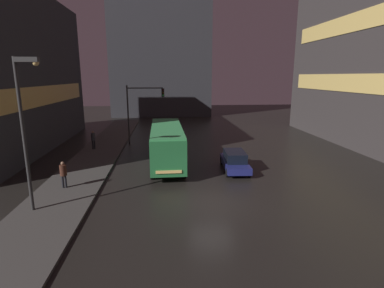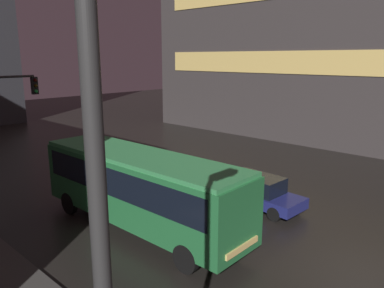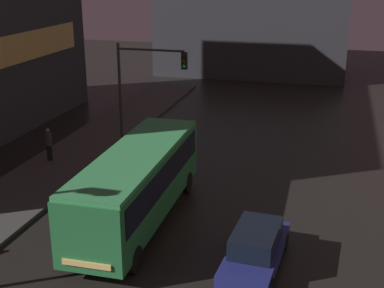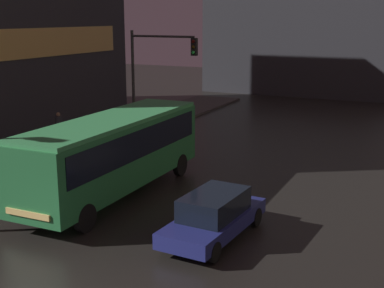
{
  "view_description": "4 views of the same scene",
  "coord_description": "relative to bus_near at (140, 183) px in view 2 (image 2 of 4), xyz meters",
  "views": [
    {
      "loc": [
        -2.62,
        -16.25,
        7.28
      ],
      "look_at": [
        -0.46,
        8.0,
        1.74
      ],
      "focal_mm": 28.0,
      "sensor_mm": 36.0,
      "label": 1
    },
    {
      "loc": [
        -11.7,
        -3.22,
        6.97
      ],
      "look_at": [
        1.89,
        9.37,
        2.68
      ],
      "focal_mm": 35.0,
      "sensor_mm": 36.0,
      "label": 2
    },
    {
      "loc": [
        5.03,
        -10.94,
        10.46
      ],
      "look_at": [
        -1.06,
        11.24,
        2.66
      ],
      "focal_mm": 50.0,
      "sensor_mm": 36.0,
      "label": 3
    },
    {
      "loc": [
        9.23,
        -9.03,
        7.11
      ],
      "look_at": [
        1.3,
        7.36,
        2.73
      ],
      "focal_mm": 50.0,
      "sensor_mm": 36.0,
      "label": 4
    }
  ],
  "objects": [
    {
      "name": "ground_plane",
      "position": [
        2.55,
        -8.16,
        -1.98
      ],
      "size": [
        120.0,
        120.0,
        0.0
      ],
      "primitive_type": "plane",
      "color": "black"
    },
    {
      "name": "car_taxi",
      "position": [
        5.3,
        -2.13,
        -1.2
      ],
      "size": [
        2.03,
        4.73,
        1.53
      ],
      "rotation": [
        0.0,
        0.0,
        3.09
      ],
      "color": "navy",
      "rests_on": "ground"
    },
    {
      "name": "bus_near",
      "position": [
        0.0,
        0.0,
        0.0
      ],
      "size": [
        2.73,
        10.15,
        3.21
      ],
      "rotation": [
        0.0,
        0.0,
        3.16
      ],
      "color": "#236B38",
      "rests_on": "ground"
    },
    {
      "name": "building_right_block",
      "position": [
        23.48,
        4.88,
        8.17
      ],
      "size": [
        10.07,
        27.4,
        20.31
      ],
      "color": "#383333",
      "rests_on": "ground"
    },
    {
      "name": "street_lamp_sidewalk",
      "position": [
        -7.15,
        -8.55,
        3.47
      ],
      "size": [
        1.25,
        0.36,
        8.07
      ],
      "color": "#2D2D2D",
      "rests_on": "sidewalk_left"
    }
  ]
}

